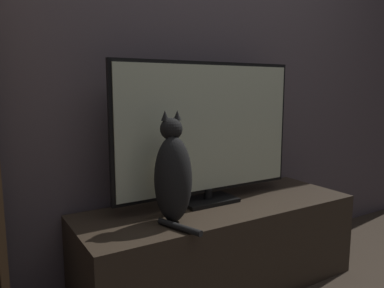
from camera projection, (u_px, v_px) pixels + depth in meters
name	position (u px, v px, depth m)	size (l,w,h in m)	color
wall_back	(189.00, 45.00, 2.09)	(4.80, 0.05, 2.60)	#564C51
tv_stand	(219.00, 246.00, 2.00)	(1.50, 0.53, 0.46)	#33281E
tv	(208.00, 132.00, 1.95)	(1.07, 0.18, 0.74)	black
cat	(173.00, 175.00, 1.69)	(0.21, 0.32, 0.51)	black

